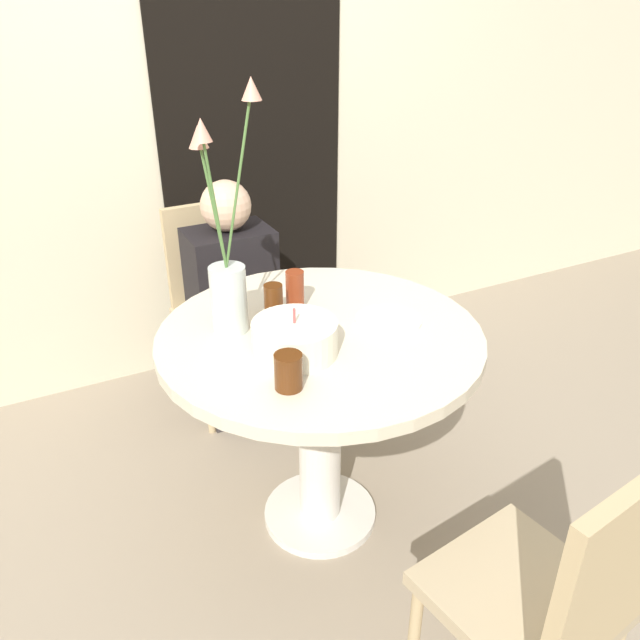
{
  "coord_description": "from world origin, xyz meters",
  "views": [
    {
      "loc": [
        -0.78,
        -1.51,
        1.71
      ],
      "look_at": [
        0.0,
        0.0,
        0.81
      ],
      "focal_mm": 35.0,
      "sensor_mm": 36.0,
      "label": 1
    }
  ],
  "objects_px": {
    "birthday_cake": "(295,338)",
    "person_guest": "(234,313)",
    "flower_vase": "(227,268)",
    "chair_far_back": "(220,296)",
    "drink_glass_0": "(274,303)",
    "drink_glass_1": "(288,371)",
    "chair_left_flank": "(556,594)",
    "drink_glass_2": "(296,290)",
    "side_plate": "(388,320)"
  },
  "relations": [
    {
      "from": "birthday_cake",
      "to": "person_guest",
      "type": "relative_size",
      "value": 0.23
    },
    {
      "from": "flower_vase",
      "to": "chair_far_back",
      "type": "bearing_deg",
      "value": 74.82
    },
    {
      "from": "drink_glass_0",
      "to": "drink_glass_1",
      "type": "xyz_separation_m",
      "value": [
        -0.12,
        -0.37,
        -0.01
      ]
    },
    {
      "from": "chair_left_flank",
      "to": "flower_vase",
      "type": "xyz_separation_m",
      "value": [
        -0.37,
        1.05,
        0.47
      ]
    },
    {
      "from": "flower_vase",
      "to": "drink_glass_2",
      "type": "relative_size",
      "value": 5.55
    },
    {
      "from": "chair_left_flank",
      "to": "side_plate",
      "type": "relative_size",
      "value": 4.31
    },
    {
      "from": "chair_left_flank",
      "to": "drink_glass_1",
      "type": "height_order",
      "value": "chair_left_flank"
    },
    {
      "from": "flower_vase",
      "to": "drink_glass_1",
      "type": "bearing_deg",
      "value": -86.5
    },
    {
      "from": "chair_left_flank",
      "to": "birthday_cake",
      "type": "distance_m",
      "value": 0.91
    },
    {
      "from": "chair_far_back",
      "to": "drink_glass_1",
      "type": "height_order",
      "value": "chair_far_back"
    },
    {
      "from": "person_guest",
      "to": "chair_far_back",
      "type": "bearing_deg",
      "value": 91.83
    },
    {
      "from": "drink_glass_1",
      "to": "person_guest",
      "type": "height_order",
      "value": "person_guest"
    },
    {
      "from": "drink_glass_2",
      "to": "person_guest",
      "type": "height_order",
      "value": "person_guest"
    },
    {
      "from": "chair_left_flank",
      "to": "birthday_cake",
      "type": "bearing_deg",
      "value": -80.92
    },
    {
      "from": "chair_far_back",
      "to": "drink_glass_1",
      "type": "xyz_separation_m",
      "value": [
        -0.19,
        -1.15,
        0.31
      ]
    },
    {
      "from": "birthday_cake",
      "to": "person_guest",
      "type": "bearing_deg",
      "value": 83.12
    },
    {
      "from": "birthday_cake",
      "to": "drink_glass_2",
      "type": "relative_size",
      "value": 1.88
    },
    {
      "from": "drink_glass_0",
      "to": "person_guest",
      "type": "bearing_deg",
      "value": 83.41
    },
    {
      "from": "drink_glass_2",
      "to": "person_guest",
      "type": "distance_m",
      "value": 0.67
    },
    {
      "from": "chair_left_flank",
      "to": "chair_far_back",
      "type": "bearing_deg",
      "value": -93.09
    },
    {
      "from": "drink_glass_2",
      "to": "drink_glass_1",
      "type": "bearing_deg",
      "value": -117.77
    },
    {
      "from": "chair_far_back",
      "to": "drink_glass_1",
      "type": "bearing_deg",
      "value": -101.04
    },
    {
      "from": "drink_glass_1",
      "to": "birthday_cake",
      "type": "bearing_deg",
      "value": 59.47
    },
    {
      "from": "chair_far_back",
      "to": "drink_glass_0",
      "type": "bearing_deg",
      "value": -96.71
    },
    {
      "from": "drink_glass_0",
      "to": "drink_glass_1",
      "type": "relative_size",
      "value": 1.21
    },
    {
      "from": "chair_left_flank",
      "to": "person_guest",
      "type": "bearing_deg",
      "value": -92.8
    },
    {
      "from": "drink_glass_2",
      "to": "drink_glass_0",
      "type": "bearing_deg",
      "value": -156.33
    },
    {
      "from": "side_plate",
      "to": "drink_glass_1",
      "type": "xyz_separation_m",
      "value": [
        -0.44,
        -0.2,
        0.05
      ]
    },
    {
      "from": "chair_far_back",
      "to": "drink_glass_1",
      "type": "distance_m",
      "value": 1.21
    },
    {
      "from": "side_plate",
      "to": "person_guest",
      "type": "distance_m",
      "value": 0.88
    },
    {
      "from": "drink_glass_0",
      "to": "drink_glass_1",
      "type": "bearing_deg",
      "value": -107.86
    },
    {
      "from": "chair_far_back",
      "to": "chair_left_flank",
      "type": "xyz_separation_m",
      "value": [
        0.16,
        -1.82,
        0.0
      ]
    },
    {
      "from": "birthday_cake",
      "to": "side_plate",
      "type": "bearing_deg",
      "value": 6.78
    },
    {
      "from": "chair_far_back",
      "to": "drink_glass_2",
      "type": "relative_size",
      "value": 6.86
    },
    {
      "from": "side_plate",
      "to": "drink_glass_1",
      "type": "bearing_deg",
      "value": -156.06
    },
    {
      "from": "drink_glass_1",
      "to": "person_guest",
      "type": "distance_m",
      "value": 1.06
    },
    {
      "from": "side_plate",
      "to": "drink_glass_0",
      "type": "relative_size",
      "value": 1.72
    },
    {
      "from": "birthday_cake",
      "to": "drink_glass_0",
      "type": "height_order",
      "value": "birthday_cake"
    },
    {
      "from": "side_plate",
      "to": "flower_vase",
      "type": "bearing_deg",
      "value": 158.48
    },
    {
      "from": "person_guest",
      "to": "chair_left_flank",
      "type": "bearing_deg",
      "value": -84.78
    },
    {
      "from": "chair_left_flank",
      "to": "birthday_cake",
      "type": "xyz_separation_m",
      "value": [
        -0.25,
        0.82,
        0.31
      ]
    },
    {
      "from": "drink_glass_0",
      "to": "drink_glass_1",
      "type": "distance_m",
      "value": 0.39
    },
    {
      "from": "drink_glass_2",
      "to": "side_plate",
      "type": "bearing_deg",
      "value": -45.16
    },
    {
      "from": "chair_left_flank",
      "to": "side_plate",
      "type": "height_order",
      "value": "chair_left_flank"
    },
    {
      "from": "flower_vase",
      "to": "person_guest",
      "type": "relative_size",
      "value": 0.69
    },
    {
      "from": "chair_left_flank",
      "to": "drink_glass_0",
      "type": "distance_m",
      "value": 1.11
    },
    {
      "from": "chair_left_flank",
      "to": "person_guest",
      "type": "height_order",
      "value": "person_guest"
    },
    {
      "from": "flower_vase",
      "to": "side_plate",
      "type": "height_order",
      "value": "flower_vase"
    },
    {
      "from": "side_plate",
      "to": "drink_glass_0",
      "type": "xyz_separation_m",
      "value": [
        -0.32,
        0.18,
        0.06
      ]
    },
    {
      "from": "chair_far_back",
      "to": "drink_glass_2",
      "type": "xyz_separation_m",
      "value": [
        0.03,
        -0.73,
        0.33
      ]
    }
  ]
}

